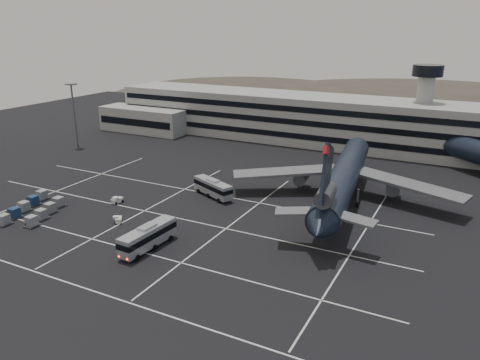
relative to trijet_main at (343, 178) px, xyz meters
name	(u,v)px	position (x,y,z in m)	size (l,w,h in m)	color
ground	(157,224)	(-26.63, -25.93, -5.25)	(260.00, 260.00, 0.00)	black
lane_markings	(164,224)	(-25.68, -25.21, -5.24)	(90.00, 55.62, 0.01)	silver
terminal	(289,118)	(-29.58, 45.21, 1.68)	(125.00, 26.00, 24.00)	gray
hills	(405,126)	(-8.64, 144.07, -17.32)	(352.00, 180.00, 44.00)	#38332B
lightpole_left	(73,106)	(-81.63, 9.07, 6.57)	(2.40, 2.40, 18.28)	slate
trijet_main	(343,178)	(0.00, 0.00, 0.00)	(47.03, 57.64, 18.08)	black
bus_near	(148,236)	(-21.95, -34.37, -3.04)	(3.43, 11.59, 4.04)	#93959A
bus_far	(213,187)	(-24.84, -8.99, -3.19)	(10.73, 6.66, 3.76)	#93959A
tug_a	(117,200)	(-40.12, -21.16, -4.62)	(1.66, 2.40, 1.42)	silver
tug_b	(119,220)	(-33.28, -28.47, -4.69)	(2.14, 2.26, 1.26)	silver
uld_cluster	(34,209)	(-50.47, -32.60, -4.29)	(11.99, 14.92, 1.97)	#2D2D30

